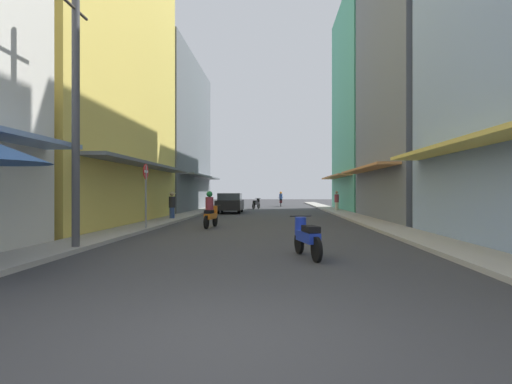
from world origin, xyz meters
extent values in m
plane|color=#38383A|center=(0.00, 22.22, 0.00)|extent=(115.36, 115.36, 0.00)
cube|color=#ADA89E|center=(-5.19, 22.22, 0.06)|extent=(1.50, 60.43, 0.12)
cube|color=#ADA89E|center=(5.19, 22.22, 0.06)|extent=(1.50, 60.43, 0.12)
cube|color=#EFD159|center=(-8.94, 14.51, 7.15)|extent=(6.00, 13.48, 14.29)
cube|color=slate|center=(-5.44, 14.51, 2.80)|extent=(1.10, 12.14, 0.12)
cube|color=slate|center=(-8.94, 28.38, 6.17)|extent=(6.00, 13.48, 12.34)
cube|color=slate|center=(-5.44, 28.38, 2.80)|extent=(1.10, 12.13, 0.12)
cube|color=#EFD159|center=(5.44, 5.51, 2.80)|extent=(1.10, 11.71, 0.12)
cube|color=slate|center=(8.94, 18.04, 8.94)|extent=(6.00, 10.48, 17.87)
cube|color=#D88C4C|center=(5.44, 18.04, 2.80)|extent=(1.10, 9.44, 0.12)
cube|color=#4CB28C|center=(8.94, 29.31, 8.65)|extent=(6.00, 11.00, 17.29)
cube|color=#D88C4C|center=(5.44, 29.31, 2.80)|extent=(1.10, 9.90, 0.12)
cylinder|color=black|center=(1.07, 38.94, 0.28)|extent=(0.09, 0.56, 0.56)
cylinder|color=black|center=(1.05, 37.69, 0.28)|extent=(0.09, 0.56, 0.56)
cube|color=maroon|center=(1.06, 38.26, 0.50)|extent=(0.29, 1.00, 0.24)
cube|color=black|center=(1.05, 38.06, 0.70)|extent=(0.29, 0.56, 0.14)
cylinder|color=maroon|center=(1.07, 38.81, 0.70)|extent=(0.28, 0.28, 0.45)
cylinder|color=black|center=(1.07, 38.81, 0.95)|extent=(0.55, 0.04, 0.03)
cylinder|color=#334C8C|center=(1.06, 38.11, 1.05)|extent=(0.34, 0.34, 0.55)
sphere|color=orange|center=(1.06, 38.11, 1.45)|extent=(0.26, 0.26, 0.26)
cylinder|color=black|center=(1.11, 5.92, 0.28)|extent=(0.22, 0.56, 0.56)
cylinder|color=black|center=(1.42, 4.71, 0.28)|extent=(0.22, 0.56, 0.56)
cube|color=#1E38B7|center=(1.28, 5.27, 0.50)|extent=(0.52, 1.04, 0.24)
cube|color=black|center=(1.33, 5.07, 0.70)|extent=(0.41, 0.61, 0.14)
cylinder|color=#1E38B7|center=(1.14, 5.80, 0.70)|extent=(0.28, 0.28, 0.45)
cylinder|color=black|center=(1.14, 5.80, 0.95)|extent=(0.54, 0.17, 0.03)
cylinder|color=black|center=(-2.19, 13.68, 0.28)|extent=(0.16, 0.57, 0.56)
cylinder|color=black|center=(-2.37, 12.44, 0.28)|extent=(0.16, 0.57, 0.56)
cube|color=orange|center=(-2.29, 13.01, 0.50)|extent=(0.42, 1.03, 0.24)
cube|color=black|center=(-2.31, 12.81, 0.70)|extent=(0.36, 0.59, 0.14)
cylinder|color=orange|center=(-2.21, 13.56, 0.70)|extent=(0.28, 0.28, 0.45)
cylinder|color=black|center=(-2.21, 13.56, 0.95)|extent=(0.55, 0.11, 0.03)
cylinder|color=#99333F|center=(-2.31, 12.86, 1.05)|extent=(0.34, 0.34, 0.55)
sphere|color=#197233|center=(-2.31, 12.86, 1.45)|extent=(0.26, 0.26, 0.26)
cylinder|color=black|center=(-1.06, 32.63, 0.28)|extent=(0.25, 0.56, 0.56)
cylinder|color=black|center=(-1.45, 31.44, 0.28)|extent=(0.25, 0.56, 0.56)
cube|color=black|center=(-1.27, 31.99, 0.50)|extent=(0.58, 1.04, 0.24)
cube|color=black|center=(-1.33, 31.80, 0.70)|extent=(0.44, 0.62, 0.14)
cylinder|color=black|center=(-1.10, 32.51, 0.70)|extent=(0.28, 0.28, 0.45)
cylinder|color=black|center=(-1.10, 32.51, 0.95)|extent=(0.53, 0.20, 0.03)
cube|color=black|center=(-2.82, 25.07, 0.60)|extent=(1.82, 4.12, 0.70)
cube|color=#333D47|center=(-2.82, 24.92, 1.15)|extent=(1.63, 2.12, 0.60)
cylinder|color=black|center=(-3.59, 26.31, 0.32)|extent=(0.19, 0.64, 0.64)
cylinder|color=black|center=(-2.09, 26.33, 0.32)|extent=(0.19, 0.64, 0.64)
cylinder|color=black|center=(-3.55, 23.81, 0.32)|extent=(0.19, 0.64, 0.64)
cylinder|color=black|center=(-2.05, 23.83, 0.32)|extent=(0.19, 0.64, 0.64)
cylinder|color=beige|center=(5.28, 27.38, 0.37)|extent=(0.28, 0.28, 0.73)
cylinder|color=#99333F|center=(5.28, 27.38, 1.04)|extent=(0.34, 0.34, 0.62)
sphere|color=tan|center=(5.28, 27.38, 1.49)|extent=(0.22, 0.22, 0.22)
cylinder|color=#334C8C|center=(-5.08, 17.24, 0.35)|extent=(0.28, 0.28, 0.70)
cylinder|color=#262628|center=(-5.08, 17.24, 0.99)|extent=(0.34, 0.34, 0.59)
sphere|color=tan|center=(-5.08, 17.24, 1.43)|extent=(0.22, 0.22, 0.22)
cone|color=#D1B77A|center=(-5.08, 17.24, 1.53)|extent=(0.44, 0.44, 0.16)
cylinder|color=#4C4C4F|center=(-4.69, 6.09, 3.46)|extent=(0.20, 0.20, 6.91)
cylinder|color=#3F382D|center=(-4.69, 6.09, 6.31)|extent=(0.08, 1.20, 0.08)
cylinder|color=gray|center=(-4.59, 11.40, 1.30)|extent=(0.07, 0.07, 2.60)
cylinder|color=red|center=(-4.59, 11.40, 2.35)|extent=(0.02, 0.60, 0.60)
cube|color=white|center=(-4.59, 11.40, 2.35)|extent=(0.03, 0.40, 0.10)
camera|label=1|loc=(0.53, -4.08, 1.55)|focal=28.04mm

